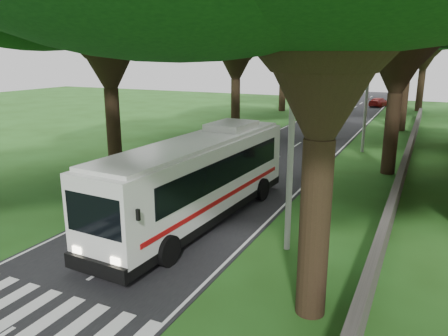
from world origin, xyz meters
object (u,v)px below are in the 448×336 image
object	(u,v)px
distant_car_b	(342,102)
pedestrian	(154,158)
distant_car_c	(379,102)
pole_mid	(366,100)
pole_far	(391,84)
coach_bus	(199,178)
pole_near	(291,148)

from	to	relation	value
distant_car_b	pedestrian	size ratio (longest dim) A/B	2.39
distant_car_b	distant_car_c	xyz separation A→B (m)	(4.93, 2.95, -0.11)
pole_mid	pole_far	xyz separation A→B (m)	(0.00, 20.00, 0.00)
pole_far	distant_car_c	world-z (taller)	pole_far
pedestrian	coach_bus	bearing A→B (deg)	-141.04
pole_far	coach_bus	world-z (taller)	pole_far
pedestrian	distant_car_c	bearing A→B (deg)	-19.91
pole_near	pedestrian	size ratio (longest dim) A/B	4.16
pole_far	coach_bus	xyz separation A→B (m)	(-4.70, -38.77, -2.07)
pole_near	pole_far	world-z (taller)	same
pole_near	coach_bus	size ratio (longest dim) A/B	0.60
pole_far	distant_car_c	distance (m)	13.65
pole_near	pole_far	xyz separation A→B (m)	(0.00, 40.00, 0.00)
pole_near	distant_car_c	bearing A→B (deg)	92.70
pole_mid	distant_car_b	distance (m)	31.09
pole_near	distant_car_b	distance (m)	50.66
distant_car_c	pole_mid	bearing A→B (deg)	110.26
distant_car_c	pedestrian	bearing A→B (deg)	94.48
pole_near	coach_bus	world-z (taller)	pole_near
pole_mid	distant_car_b	world-z (taller)	pole_mid
distant_car_b	distant_car_c	distance (m)	5.75
pole_mid	pedestrian	world-z (taller)	pole_mid
coach_bus	pole_mid	bearing A→B (deg)	79.11
pole_mid	pole_far	world-z (taller)	same
pole_far	coach_bus	bearing A→B (deg)	-96.91
pole_mid	coach_bus	bearing A→B (deg)	-104.05
pole_near	coach_bus	xyz separation A→B (m)	(-4.70, 1.23, -2.07)
pole_far	coach_bus	distance (m)	39.11
pole_near	coach_bus	bearing A→B (deg)	165.32
coach_bus	distant_car_b	world-z (taller)	coach_bus
coach_bus	pedestrian	world-z (taller)	coach_bus
pole_mid	distant_car_c	world-z (taller)	pole_mid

